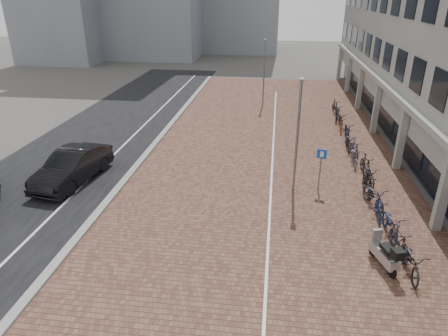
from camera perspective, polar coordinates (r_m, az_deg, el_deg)
ground at (r=13.91m, az=-3.34°, el=-15.04°), size 140.00×140.00×0.00m
plaza_brick at (r=24.22m, az=6.56°, el=2.70°), size 14.50×42.00×0.04m
street_asphalt at (r=26.68m, az=-17.80°, el=3.70°), size 8.00×50.00×0.03m
curb at (r=25.27m, az=-9.76°, el=3.57°), size 0.35×42.00×0.14m
lane_line at (r=25.90m, az=-13.78°, el=3.61°), size 0.12×44.00×0.00m
parking_line at (r=24.21m, az=7.04°, el=2.73°), size 0.10×30.00×0.00m
car_dark at (r=21.06m, az=-20.88°, el=0.21°), size 2.38×5.13×1.63m
scooter_front at (r=14.96m, az=21.96°, el=-11.13°), size 1.01×1.76×1.16m
parking_sign at (r=19.09m, az=13.68°, el=0.57°), size 0.43×0.17×2.11m
lamp_near at (r=18.36m, az=10.42°, el=4.21°), size 0.12×0.12×5.31m
lamp_far at (r=33.27m, az=5.74°, el=13.30°), size 0.12×0.12×5.25m
bike_row at (r=23.24m, az=18.44°, el=1.99°), size 1.31×21.44×1.05m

